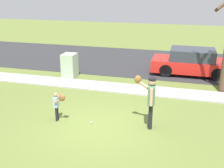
{
  "coord_description": "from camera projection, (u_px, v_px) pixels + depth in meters",
  "views": [
    {
      "loc": [
        2.58,
        -7.69,
        4.3
      ],
      "look_at": [
        0.07,
        1.36,
        1.0
      ],
      "focal_mm": 44.24,
      "sensor_mm": 36.0,
      "label": 1
    }
  ],
  "objects": [
    {
      "name": "ground_plane",
      "position": [
        123.0,
        90.0,
        12.25
      ],
      "size": [
        48.0,
        48.0,
        0.0
      ],
      "primitive_type": "plane",
      "color": "olive"
    },
    {
      "name": "sidewalk_strip",
      "position": [
        124.0,
        88.0,
        12.33
      ],
      "size": [
        36.0,
        1.2,
        0.06
      ],
      "primitive_type": "cube",
      "color": "#A3A39E",
      "rests_on": "ground"
    },
    {
      "name": "road_surface",
      "position": [
        142.0,
        61.0,
        16.88
      ],
      "size": [
        36.0,
        6.8,
        0.02
      ],
      "primitive_type": "cube",
      "color": "#2D2D30",
      "rests_on": "ground"
    },
    {
      "name": "person_adult",
      "position": [
        150.0,
        97.0,
        8.63
      ],
      "size": [
        0.73,
        0.6,
        1.69
      ],
      "rotation": [
        0.0,
        0.0,
        -3.03
      ],
      "color": "black",
      "rests_on": "ground"
    },
    {
      "name": "person_child",
      "position": [
        58.0,
        103.0,
        9.17
      ],
      "size": [
        0.48,
        0.38,
        1.05
      ],
      "rotation": [
        0.0,
        0.0,
        0.11
      ],
      "color": "black",
      "rests_on": "ground"
    },
    {
      "name": "baseball",
      "position": [
        91.0,
        122.0,
        9.2
      ],
      "size": [
        0.07,
        0.07,
        0.07
      ],
      "primitive_type": "sphere",
      "color": "white",
      "rests_on": "ground"
    },
    {
      "name": "utility_cabinet",
      "position": [
        70.0,
        66.0,
        13.7
      ],
      "size": [
        0.65,
        0.74,
        1.22
      ],
      "primitive_type": "cube",
      "color": "#9EB293",
      "rests_on": "ground"
    },
    {
      "name": "parked_hatchback_red",
      "position": [
        192.0,
        62.0,
        14.18
      ],
      "size": [
        4.0,
        1.75,
        1.33
      ],
      "color": "red",
      "rests_on": "road_surface"
    }
  ]
}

